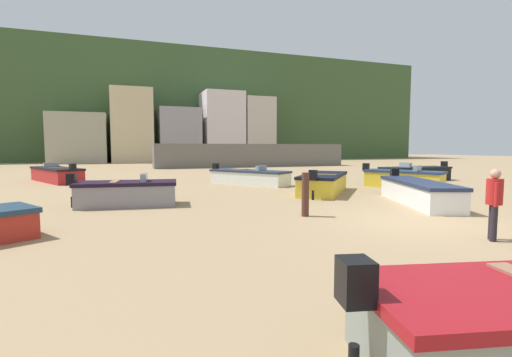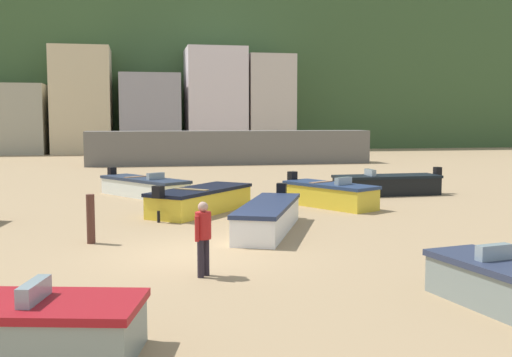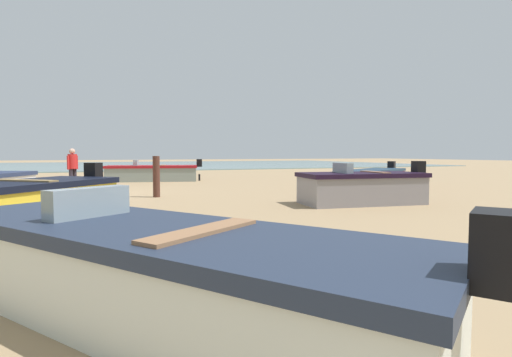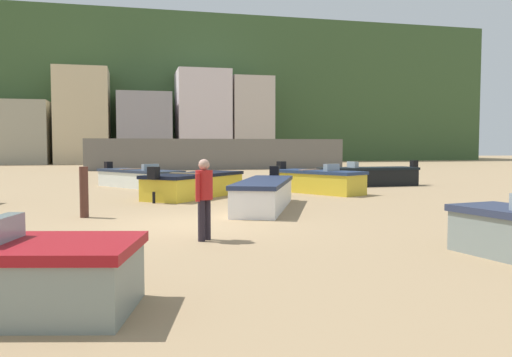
# 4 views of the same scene
# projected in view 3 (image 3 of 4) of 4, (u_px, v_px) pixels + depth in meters

# --- Properties ---
(ground_plane) EXTENTS (160.00, 160.00, 0.00)m
(ground_plane) POSITION_uv_depth(u_px,v_px,m) (74.00, 194.00, 13.98)
(ground_plane) COLOR #A3855F
(tidal_water) EXTENTS (80.00, 36.00, 0.06)m
(tidal_water) POSITION_uv_depth(u_px,v_px,m) (86.00, 165.00, 47.22)
(tidal_water) COLOR slate
(tidal_water) RESTS_ON ground
(boat_white_0) EXTENTS (3.92, 4.82, 1.13)m
(boat_white_0) POSITION_uv_depth(u_px,v_px,m) (150.00, 271.00, 3.43)
(boat_white_0) COLOR white
(boat_white_0) RESTS_ON ground
(boat_grey_2) EXTENTS (4.91, 2.46, 1.13)m
(boat_grey_2) POSITION_uv_depth(u_px,v_px,m) (152.00, 173.00, 20.71)
(boat_grey_2) COLOR gray
(boat_grey_2) RESTS_ON ground
(boat_grey_4) EXTENTS (3.80, 1.97, 1.20)m
(boat_grey_4) POSITION_uv_depth(u_px,v_px,m) (362.00, 188.00, 11.38)
(boat_grey_4) COLOR gray
(boat_grey_4) RESTS_ON ground
(boat_red_7) EXTENTS (4.91, 3.74, 1.05)m
(boat_red_7) POSITION_uv_depth(u_px,v_px,m) (372.00, 177.00, 17.66)
(boat_red_7) COLOR red
(boat_red_7) RESTS_ON ground
(boat_yellow_9) EXTENTS (4.22, 4.60, 1.20)m
(boat_yellow_9) POSITION_uv_depth(u_px,v_px,m) (2.00, 207.00, 7.28)
(boat_yellow_9) COLOR gold
(boat_yellow_9) RESTS_ON ground
(mooring_post_near_water) EXTENTS (0.22, 0.22, 1.34)m
(mooring_post_near_water) POSITION_uv_depth(u_px,v_px,m) (156.00, 177.00, 13.10)
(mooring_post_near_water) COLOR #4F2D23
(mooring_post_near_water) RESTS_ON ground
(beach_walker_foreground) EXTENTS (0.48, 0.48, 1.62)m
(beach_walker_foreground) POSITION_uv_depth(u_px,v_px,m) (73.00, 165.00, 15.84)
(beach_walker_foreground) COLOR #27202A
(beach_walker_foreground) RESTS_ON ground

